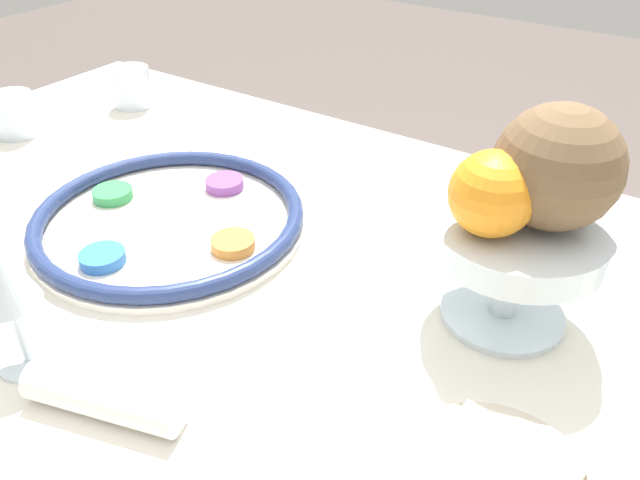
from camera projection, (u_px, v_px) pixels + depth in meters
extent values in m
cylinder|color=silver|center=(170.00, 225.00, 0.80)|extent=(0.35, 0.35, 0.01)
torus|color=navy|center=(169.00, 215.00, 0.80)|extent=(0.35, 0.35, 0.02)
cylinder|color=orange|center=(233.00, 244.00, 0.75)|extent=(0.05, 0.05, 0.01)
cylinder|color=#844299|center=(225.00, 184.00, 0.87)|extent=(0.05, 0.05, 0.01)
cylinder|color=#33934C|center=(113.00, 194.00, 0.85)|extent=(0.05, 0.05, 0.01)
cylinder|color=#2D6BB7|center=(102.00, 258.00, 0.72)|extent=(0.05, 0.05, 0.01)
cylinder|color=silver|center=(30.00, 360.00, 0.61)|extent=(0.06, 0.06, 0.00)
cylinder|color=silver|center=(19.00, 331.00, 0.59)|extent=(0.01, 0.01, 0.07)
cylinder|color=silver|center=(502.00, 313.00, 0.66)|extent=(0.13, 0.13, 0.01)
cylinder|color=silver|center=(509.00, 281.00, 0.64)|extent=(0.03, 0.03, 0.08)
cylinder|color=silver|center=(518.00, 236.00, 0.61)|extent=(0.17, 0.17, 0.03)
sphere|color=orange|center=(493.00, 194.00, 0.56)|extent=(0.08, 0.08, 0.08)
sphere|color=brown|center=(557.00, 167.00, 0.57)|extent=(0.12, 0.12, 0.12)
cube|color=#D1B784|center=(496.00, 478.00, 0.48)|extent=(0.12, 0.12, 0.01)
cylinder|color=white|center=(103.00, 398.00, 0.55)|extent=(0.15, 0.08, 0.04)
cylinder|color=silver|center=(131.00, 87.00, 1.13)|extent=(0.07, 0.07, 0.07)
cylinder|color=silver|center=(14.00, 114.00, 1.03)|extent=(0.07, 0.07, 0.07)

